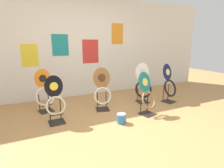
# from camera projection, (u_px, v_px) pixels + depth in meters

# --- Properties ---
(ground_plane) EXTENTS (14.00, 14.00, 0.00)m
(ground_plane) POSITION_uv_depth(u_px,v_px,m) (123.00, 131.00, 2.88)
(ground_plane) COLOR #B7844C
(wall_back) EXTENTS (8.00, 0.07, 2.60)m
(wall_back) POSITION_uv_depth(u_px,v_px,m) (82.00, 47.00, 4.62)
(wall_back) COLOR silver
(wall_back) RESTS_ON ground_plane
(toilet_seat_display_white_plain) EXTENTS (0.45, 0.32, 0.95)m
(toilet_seat_display_white_plain) POSITION_uv_depth(u_px,v_px,m) (143.00, 86.00, 4.21)
(toilet_seat_display_white_plain) COLOR black
(toilet_seat_display_white_plain) RESTS_ON ground_plane
(toilet_seat_display_navy_moon) EXTENTS (0.46, 0.35, 0.93)m
(toilet_seat_display_navy_moon) POSITION_uv_depth(u_px,v_px,m) (169.00, 84.00, 4.23)
(toilet_seat_display_navy_moon) COLOR black
(toilet_seat_display_navy_moon) RESTS_ON ground_plane
(toilet_seat_display_woodgrain) EXTENTS (0.41, 0.33, 0.91)m
(toilet_seat_display_woodgrain) POSITION_uv_depth(u_px,v_px,m) (102.00, 91.00, 3.73)
(toilet_seat_display_woodgrain) COLOR black
(toilet_seat_display_woodgrain) RESTS_ON ground_plane
(toilet_seat_display_teal_sax) EXTENTS (0.41, 0.38, 0.86)m
(toilet_seat_display_teal_sax) POSITION_uv_depth(u_px,v_px,m) (147.00, 95.00, 3.49)
(toilet_seat_display_teal_sax) COLOR black
(toilet_seat_display_teal_sax) RESTS_ON ground_plane
(toilet_seat_display_jazz_black) EXTENTS (0.35, 0.30, 0.87)m
(toilet_seat_display_jazz_black) POSITION_uv_depth(u_px,v_px,m) (55.00, 100.00, 3.10)
(toilet_seat_display_jazz_black) COLOR black
(toilet_seat_display_jazz_black) RESTS_ON ground_plane
(toilet_seat_display_orange_sun) EXTENTS (0.43, 0.34, 0.91)m
(toilet_seat_display_orange_sun) POSITION_uv_depth(u_px,v_px,m) (45.00, 93.00, 3.63)
(toilet_seat_display_orange_sun) COLOR black
(toilet_seat_display_orange_sun) RESTS_ON ground_plane
(paint_can) EXTENTS (0.17, 0.17, 0.18)m
(paint_can) POSITION_uv_depth(u_px,v_px,m) (121.00, 118.00, 3.16)
(paint_can) COLOR teal
(paint_can) RESTS_ON ground_plane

